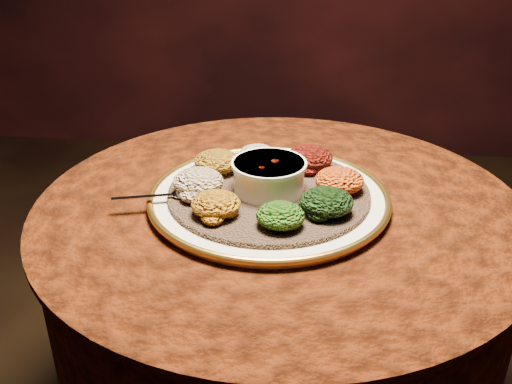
# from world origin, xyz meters

# --- Properties ---
(table) EXTENTS (0.96, 0.96, 0.73)m
(table) POSITION_xyz_m (0.00, 0.00, 0.55)
(table) COLOR black
(table) RESTS_ON ground
(platter) EXTENTS (0.58, 0.58, 0.02)m
(platter) POSITION_xyz_m (-0.02, -0.01, 0.75)
(platter) COLOR white
(platter) RESTS_ON table
(injera) EXTENTS (0.44, 0.44, 0.01)m
(injera) POSITION_xyz_m (-0.02, -0.01, 0.76)
(injera) COLOR brown
(injera) RESTS_ON platter
(stew_bowl) EXTENTS (0.14, 0.14, 0.06)m
(stew_bowl) POSITION_xyz_m (-0.02, -0.01, 0.80)
(stew_bowl) COLOR white
(stew_bowl) RESTS_ON injera
(spoon) EXTENTS (0.15, 0.06, 0.01)m
(spoon) POSITION_xyz_m (-0.19, -0.06, 0.77)
(spoon) COLOR silver
(spoon) RESTS_ON injera
(portion_ayib) EXTENTS (0.08, 0.07, 0.04)m
(portion_ayib) POSITION_xyz_m (-0.06, 0.12, 0.78)
(portion_ayib) COLOR white
(portion_ayib) RESTS_ON injera
(portion_kitfo) EXTENTS (0.10, 0.09, 0.05)m
(portion_kitfo) POSITION_xyz_m (0.05, 0.10, 0.79)
(portion_kitfo) COLOR black
(portion_kitfo) RESTS_ON injera
(portion_tikil) EXTENTS (0.09, 0.09, 0.05)m
(portion_tikil) POSITION_xyz_m (0.11, 0.00, 0.78)
(portion_tikil) COLOR #A56C0D
(portion_tikil) RESTS_ON injera
(portion_gomen) EXTENTS (0.10, 0.09, 0.05)m
(portion_gomen) POSITION_xyz_m (0.09, -0.09, 0.78)
(portion_gomen) COLOR black
(portion_gomen) RESTS_ON injera
(portion_mixveg) EXTENTS (0.08, 0.08, 0.04)m
(portion_mixveg) POSITION_xyz_m (0.01, -0.14, 0.78)
(portion_mixveg) COLOR #A53A0A
(portion_mixveg) RESTS_ON injera
(portion_kik) EXTENTS (0.09, 0.08, 0.04)m
(portion_kik) POSITION_xyz_m (-0.11, -0.12, 0.78)
(portion_kik) COLOR #AC700F
(portion_kik) RESTS_ON injera
(portion_timatim) EXTENTS (0.10, 0.09, 0.05)m
(portion_timatim) POSITION_xyz_m (-0.15, -0.03, 0.79)
(portion_timatim) COLOR maroon
(portion_timatim) RESTS_ON injera
(portion_shiro) EXTENTS (0.09, 0.09, 0.04)m
(portion_shiro) POSITION_xyz_m (-0.13, 0.06, 0.78)
(portion_shiro) COLOR #906511
(portion_shiro) RESTS_ON injera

